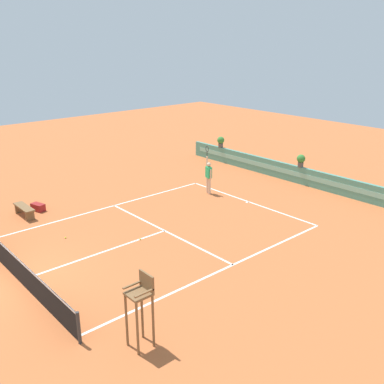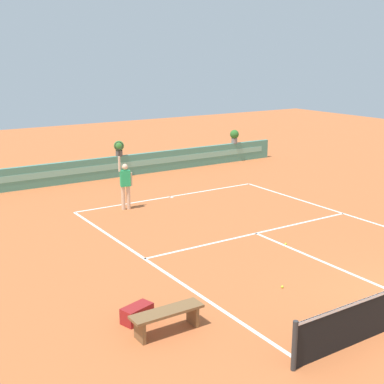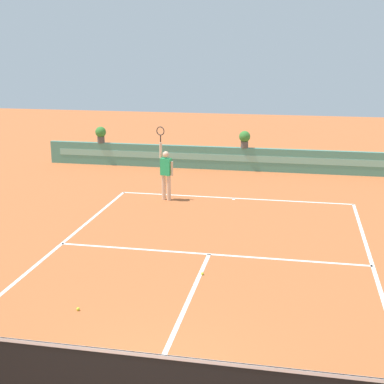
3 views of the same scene
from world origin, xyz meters
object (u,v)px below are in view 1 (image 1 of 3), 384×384
object	(u,v)px
tennis_player	(209,175)
potted_plant_centre	(301,160)
gear_bag	(38,207)
tennis_ball_near_baseline	(65,238)
umpire_chair	(141,302)
potted_plant_far_left	(221,141)
bench_courtside	(24,209)
tennis_ball_mid_court	(140,239)

from	to	relation	value
tennis_player	potted_plant_centre	distance (m)	5.62
gear_bag	tennis_ball_near_baseline	bearing A→B (deg)	-6.85
umpire_chair	gear_bag	world-z (taller)	umpire_chair
umpire_chair	tennis_ball_near_baseline	bearing A→B (deg)	168.87
tennis_ball_near_baseline	potted_plant_far_left	bearing A→B (deg)	108.08
bench_courtside	tennis_player	bearing A→B (deg)	69.13
tennis_ball_near_baseline	potted_plant_centre	xyz separation A→B (m)	(2.03, 13.60, 1.38)
umpire_chair	tennis_player	distance (m)	12.73
tennis_ball_near_baseline	potted_plant_centre	distance (m)	13.82
potted_plant_centre	tennis_ball_near_baseline	bearing A→B (deg)	-98.49
tennis_player	potted_plant_far_left	bearing A→B (deg)	129.58
tennis_ball_mid_court	bench_courtside	bearing A→B (deg)	-155.59
potted_plant_far_left	bench_courtside	bearing A→B (deg)	-86.21
potted_plant_centre	potted_plant_far_left	world-z (taller)	same
bench_courtside	gear_bag	size ratio (longest dim) A/B	2.29
gear_bag	potted_plant_far_left	bearing A→B (deg)	92.69
potted_plant_centre	bench_courtside	bearing A→B (deg)	-111.73
bench_courtside	tennis_ball_near_baseline	xyz separation A→B (m)	(3.52, 0.32, -0.34)
bench_courtside	gear_bag	xyz separation A→B (m)	(-0.30, 0.78, -0.20)
gear_bag	tennis_ball_near_baseline	size ratio (longest dim) A/B	10.29
bench_courtside	tennis_ball_mid_court	xyz separation A→B (m)	(5.72, 2.60, -0.34)
umpire_chair	bench_courtside	size ratio (longest dim) A/B	1.34
bench_courtside	potted_plant_centre	size ratio (longest dim) A/B	2.21
tennis_player	tennis_ball_near_baseline	distance (m)	8.51
umpire_chair	potted_plant_far_left	size ratio (longest dim) A/B	2.96
bench_courtside	potted_plant_centre	world-z (taller)	potted_plant_centre
potted_plant_far_left	tennis_player	bearing A→B (deg)	-50.42
gear_bag	potted_plant_centre	distance (m)	14.44
bench_courtside	potted_plant_far_left	distance (m)	13.99
tennis_player	tennis_ball_near_baseline	bearing A→B (deg)	-88.80
tennis_ball_near_baseline	gear_bag	bearing A→B (deg)	173.15
tennis_ball_mid_court	tennis_ball_near_baseline	bearing A→B (deg)	-134.10
potted_plant_far_left	gear_bag	bearing A→B (deg)	-87.31
bench_courtside	tennis_ball_near_baseline	bearing A→B (deg)	5.24
umpire_chair	bench_courtside	xyz separation A→B (m)	(-11.26, 1.20, -0.97)
tennis_ball_mid_court	potted_plant_centre	size ratio (longest dim) A/B	0.09
gear_bag	potted_plant_centre	size ratio (longest dim) A/B	0.97
umpire_chair	potted_plant_centre	xyz separation A→B (m)	(-5.71, 15.13, 0.07)
bench_courtside	gear_bag	bearing A→B (deg)	111.20
umpire_chair	tennis_player	size ratio (longest dim) A/B	0.83
umpire_chair	potted_plant_centre	world-z (taller)	umpire_chair
gear_bag	tennis_ball_near_baseline	world-z (taller)	gear_bag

